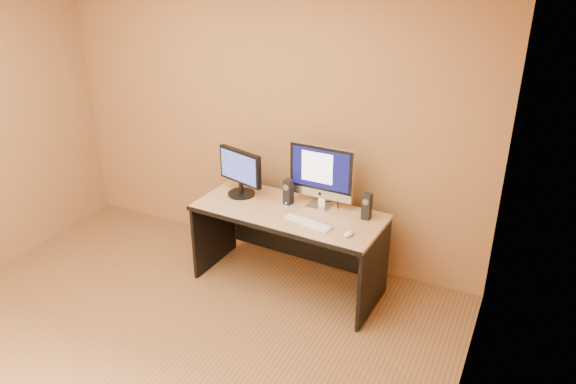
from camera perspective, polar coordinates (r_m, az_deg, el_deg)
name	(u,v)px	position (r m, az deg, el deg)	size (l,w,h in m)	color
floor	(132,379)	(4.12, -15.61, -17.85)	(4.00, 4.00, 0.00)	brown
walls	(105,207)	(3.40, -18.10, -1.45)	(4.00, 4.00, 2.60)	#905F3A
desk	(288,249)	(4.67, 0.05, -5.79)	(1.53, 0.67, 0.71)	tan
imac	(320,177)	(4.47, 3.27, 1.58)	(0.54, 0.20, 0.53)	silver
second_monitor	(241,173)	(4.70, -4.84, 1.94)	(0.46, 0.23, 0.40)	black
speaker_left	(288,192)	(4.57, 0.04, 0.01)	(0.06, 0.07, 0.21)	black
speaker_right	(367,206)	(4.37, 8.02, -1.46)	(0.06, 0.07, 0.21)	black
keyboard	(307,223)	(4.30, 1.91, -3.14)	(0.41, 0.11, 0.02)	silver
mouse	(349,234)	(4.15, 6.18, -4.25)	(0.06, 0.10, 0.03)	white
cable_a	(338,203)	(4.63, 5.08, -1.16)	(0.01, 0.01, 0.21)	black
cable_b	(329,201)	(4.66, 4.19, -0.95)	(0.01, 0.01, 0.17)	black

